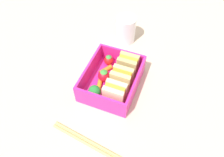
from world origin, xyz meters
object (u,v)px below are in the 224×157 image
(sandwich_left, at_px, (128,65))
(carrot_stick_far_left, at_px, (106,70))
(sandwich_center, at_px, (115,93))
(chopstick_pair, at_px, (89,142))
(drinking_glass, at_px, (126,29))
(carrot_stick_left, at_px, (99,85))
(broccoli_floret, at_px, (94,92))
(strawberry_left, at_px, (109,60))
(strawberry_far_left, at_px, (104,75))
(sandwich_center_left, at_px, (122,78))

(sandwich_left, xyz_separation_m, carrot_stick_far_left, (0.02, -0.06, -0.02))
(sandwich_center, relative_size, carrot_stick_far_left, 1.43)
(chopstick_pair, xyz_separation_m, drinking_glass, (-0.35, -0.04, 0.04))
(sandwich_left, bearing_deg, carrot_stick_left, -34.18)
(broccoli_floret, bearing_deg, chopstick_pair, 16.68)
(strawberry_left, bearing_deg, chopstick_pair, 10.66)
(sandwich_center, distance_m, strawberry_far_left, 0.07)
(sandwich_center_left, bearing_deg, carrot_stick_far_left, -116.77)
(chopstick_pair, bearing_deg, sandwich_center, 172.66)
(sandwich_center, height_order, chopstick_pair, sandwich_center)
(strawberry_left, bearing_deg, broccoli_floret, 4.97)
(drinking_glass, bearing_deg, sandwich_center_left, 15.75)
(carrot_stick_left, bearing_deg, sandwich_center_left, 117.51)
(broccoli_floret, xyz_separation_m, drinking_glass, (-0.24, -0.00, 0.00))
(sandwich_left, relative_size, chopstick_pair, 0.29)
(drinking_glass, bearing_deg, strawberry_left, -2.85)
(chopstick_pair, bearing_deg, sandwich_left, 175.93)
(carrot_stick_far_left, bearing_deg, sandwich_center, 36.00)
(carrot_stick_left, bearing_deg, broccoli_floret, 5.42)
(sandwich_center_left, distance_m, carrot_stick_left, 0.06)
(strawberry_far_left, height_order, drinking_glass, drinking_glass)
(sandwich_left, relative_size, strawberry_far_left, 1.48)
(sandwich_left, distance_m, broccoli_floret, 0.12)
(sandwich_left, height_order, strawberry_far_left, sandwich_left)
(sandwich_left, bearing_deg, carrot_stick_far_left, -69.83)
(sandwich_left, xyz_separation_m, chopstick_pair, (0.22, -0.02, -0.04))
(sandwich_left, bearing_deg, strawberry_left, -99.07)
(strawberry_far_left, distance_m, broccoli_floret, 0.06)
(strawberry_left, height_order, broccoli_floret, broccoli_floret)
(strawberry_left, distance_m, chopstick_pair, 0.23)
(sandwich_center_left, relative_size, broccoli_floret, 1.31)
(sandwich_center, relative_size, strawberry_left, 1.70)
(broccoli_floret, bearing_deg, carrot_stick_far_left, -174.89)
(carrot_stick_far_left, bearing_deg, drinking_glass, 178.56)
(sandwich_center_left, xyz_separation_m, sandwich_center, (0.05, 0.00, 0.00))
(sandwich_left, height_order, broccoli_floret, sandwich_left)
(sandwich_left, relative_size, drinking_glass, 0.69)
(sandwich_left, relative_size, carrot_stick_far_left, 1.43)
(sandwich_left, bearing_deg, strawberry_far_left, -45.86)
(sandwich_left, relative_size, sandwich_center_left, 1.00)
(strawberry_left, bearing_deg, sandwich_left, 80.93)
(sandwich_left, relative_size, broccoli_floret, 1.31)
(sandwich_left, bearing_deg, drinking_glass, -159.03)
(sandwich_left, relative_size, sandwich_center, 1.00)
(carrot_stick_far_left, bearing_deg, sandwich_center_left, 63.23)
(carrot_stick_far_left, xyz_separation_m, drinking_glass, (-0.16, 0.00, 0.02))
(sandwich_center, bearing_deg, strawberry_left, -151.38)
(sandwich_center_left, distance_m, strawberry_far_left, 0.05)
(strawberry_far_left, bearing_deg, carrot_stick_left, -5.38)
(drinking_glass, bearing_deg, sandwich_left, 20.97)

